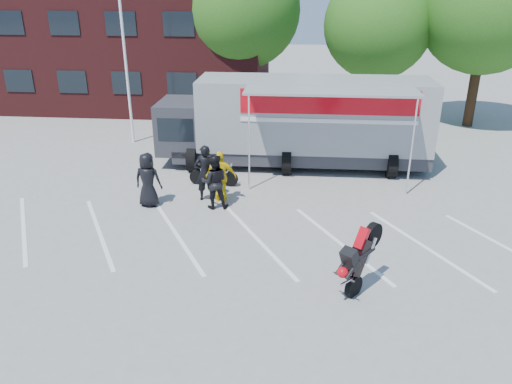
% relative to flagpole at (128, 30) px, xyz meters
% --- Properties ---
extents(ground, '(100.00, 100.00, 0.00)m').
position_rel_flagpole_xyz_m(ground, '(6.24, -10.00, -5.05)').
color(ground, gray).
rests_on(ground, ground).
extents(parking_bay_lines, '(18.09, 13.33, 0.01)m').
position_rel_flagpole_xyz_m(parking_bay_lines, '(6.24, -9.00, -5.05)').
color(parking_bay_lines, white).
rests_on(parking_bay_lines, ground).
extents(office_building, '(18.00, 8.00, 7.00)m').
position_rel_flagpole_xyz_m(office_building, '(-3.76, 8.00, -1.55)').
color(office_building, '#4D1919').
rests_on(office_building, ground).
extents(flagpole, '(1.61, 0.12, 8.00)m').
position_rel_flagpole_xyz_m(flagpole, '(0.00, 0.00, 0.00)').
color(flagpole, white).
rests_on(flagpole, ground).
extents(tree_left, '(6.12, 6.12, 8.64)m').
position_rel_flagpole_xyz_m(tree_left, '(4.24, 6.00, 0.51)').
color(tree_left, '#382314').
rests_on(tree_left, ground).
extents(tree_mid, '(5.44, 5.44, 7.68)m').
position_rel_flagpole_xyz_m(tree_mid, '(11.24, 5.00, -0.11)').
color(tree_mid, '#382314').
rests_on(tree_mid, ground).
extents(tree_right, '(6.46, 6.46, 9.12)m').
position_rel_flagpole_xyz_m(tree_right, '(16.24, 4.50, 0.82)').
color(tree_right, '#382314').
rests_on(tree_right, ground).
extents(transporter_truck, '(11.11, 5.43, 3.52)m').
position_rel_flagpole_xyz_m(transporter_truck, '(7.58, -2.44, -5.05)').
color(transporter_truck, gray).
rests_on(transporter_truck, ground).
extents(parked_motorcycle, '(1.90, 0.76, 0.98)m').
position_rel_flagpole_xyz_m(parked_motorcycle, '(4.45, -4.95, -5.05)').
color(parked_motorcycle, '#BCBCC1').
rests_on(parked_motorcycle, ground).
extents(stunt_bike_rider, '(1.59, 1.73, 1.89)m').
position_rel_flagpole_xyz_m(stunt_bike_rider, '(9.38, -11.14, -5.05)').
color(stunt_bike_rider, black).
rests_on(stunt_bike_rider, ground).
extents(spectator_leather_a, '(0.94, 0.65, 1.84)m').
position_rel_flagpole_xyz_m(spectator_leather_a, '(2.62, -6.96, -4.13)').
color(spectator_leather_a, black).
rests_on(spectator_leather_a, ground).
extents(spectator_leather_b, '(0.81, 0.63, 1.95)m').
position_rel_flagpole_xyz_m(spectator_leather_b, '(4.41, -6.27, -4.08)').
color(spectator_leather_b, black).
rests_on(spectator_leather_b, ground).
extents(spectator_leather_c, '(0.99, 0.82, 1.85)m').
position_rel_flagpole_xyz_m(spectator_leather_c, '(4.84, -6.90, -4.13)').
color(spectator_leather_c, black).
rests_on(spectator_leather_c, ground).
extents(spectator_hivis, '(1.08, 0.54, 1.78)m').
position_rel_flagpole_xyz_m(spectator_hivis, '(4.97, -6.35, -4.16)').
color(spectator_hivis, yellow).
rests_on(spectator_hivis, ground).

